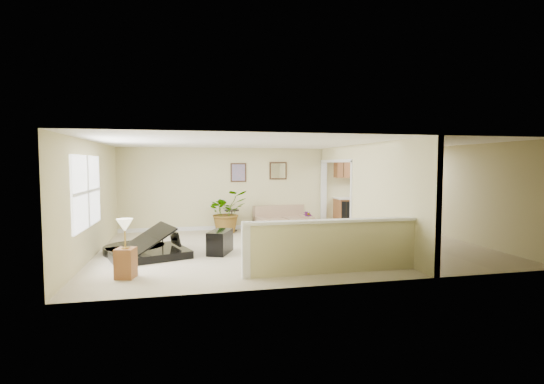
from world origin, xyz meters
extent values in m
plane|color=tan|center=(0.00, 0.00, 0.00)|extent=(9.00, 9.00, 0.00)
cube|color=#C6BC87|center=(0.00, 3.00, 1.25)|extent=(9.00, 0.04, 2.50)
cube|color=#C6BC87|center=(0.00, -3.00, 1.25)|extent=(9.00, 0.04, 2.50)
cube|color=#C6BC87|center=(-4.50, 0.00, 1.25)|extent=(0.04, 6.00, 2.50)
cube|color=#C6BC87|center=(4.50, 0.00, 1.25)|extent=(0.04, 6.00, 2.50)
cube|color=white|center=(0.00, 0.00, 2.50)|extent=(9.00, 6.00, 0.04)
cube|color=gray|center=(3.15, 0.00, 0.00)|extent=(2.70, 6.00, 0.01)
cube|color=#C6BC87|center=(1.80, -1.20, 1.25)|extent=(0.12, 3.60, 2.50)
cube|color=#C6BC87|center=(1.80, 1.77, 2.30)|extent=(0.12, 2.35, 0.40)
cube|color=#C6BC87|center=(0.15, -2.30, 0.47)|extent=(3.30, 0.12, 0.95)
cube|color=silver|center=(0.15, -2.30, 0.96)|extent=(3.40, 0.22, 0.05)
cube|color=silver|center=(-1.50, -2.30, 0.50)|extent=(0.14, 0.14, 1.00)
cube|color=white|center=(-4.49, -0.50, 1.45)|extent=(0.05, 2.15, 1.45)
cube|color=#372214|center=(-0.95, 2.98, 1.75)|extent=(0.48, 0.03, 0.58)
cube|color=#955F7B|center=(-0.95, 2.96, 1.75)|extent=(0.40, 0.01, 0.50)
cube|color=#372214|center=(0.30, 2.98, 1.80)|extent=(0.55, 0.03, 0.55)
cube|color=silver|center=(0.30, 2.96, 1.80)|extent=(0.46, 0.01, 0.46)
cube|color=brown|center=(3.30, 2.70, 0.45)|extent=(2.30, 0.60, 0.90)
cube|color=beige|center=(3.30, 2.70, 0.92)|extent=(2.36, 0.65, 0.04)
cube|color=black|center=(2.50, 2.69, 0.43)|extent=(0.60, 0.60, 0.84)
cube|color=brown|center=(3.30, 2.82, 1.95)|extent=(2.30, 0.35, 0.75)
cube|color=black|center=(-3.34, -0.27, 0.83)|extent=(1.92, 1.79, 0.32)
cylinder|color=black|center=(-3.50, 0.32, 0.83)|extent=(1.34, 1.34, 0.32)
cube|color=silver|center=(-2.41, -0.27, 0.79)|extent=(0.58, 1.09, 0.02)
cube|color=black|center=(-3.45, -0.17, 1.12)|extent=(1.57, 1.58, 0.73)
cube|color=black|center=(-1.79, -0.26, 0.26)|extent=(0.66, 0.86, 0.51)
cube|color=#9E7D64|center=(0.38, 2.55, 0.23)|extent=(1.83, 1.26, 0.47)
cube|color=#9E7D64|center=(0.38, 2.91, 0.71)|extent=(1.68, 0.55, 0.49)
cube|color=#9E7D64|center=(-0.36, 2.55, 0.56)|extent=(0.38, 0.97, 0.18)
cube|color=#9E7D64|center=(1.11, 2.55, 0.56)|extent=(0.38, 0.97, 0.18)
cylinder|color=black|center=(-1.20, 2.65, 0.01)|extent=(0.32, 0.32, 0.03)
cylinder|color=black|center=(-1.20, 2.65, 0.32)|extent=(0.03, 0.03, 0.62)
cylinder|color=black|center=(-1.20, 2.65, 0.63)|extent=(0.44, 0.44, 0.03)
cylinder|color=black|center=(-1.38, 2.37, 0.13)|extent=(0.36, 0.36, 0.25)
imported|color=#174D1C|center=(-1.38, 2.37, 0.63)|extent=(1.39, 1.30, 1.26)
cylinder|color=black|center=(1.10, 2.42, 0.10)|extent=(0.29, 0.29, 0.20)
imported|color=#174D1C|center=(1.10, 2.42, 0.28)|extent=(0.40, 0.40, 0.55)
cube|color=brown|center=(-3.57, -1.86, 0.27)|extent=(0.38, 0.38, 0.53)
cylinder|color=#AF8B3A|center=(-3.57, -1.86, 0.54)|extent=(0.14, 0.14, 0.02)
cylinder|color=#AF8B3A|center=(-3.57, -1.86, 0.72)|extent=(0.03, 0.03, 0.35)
cone|color=#F0EAC4|center=(-3.57, -1.86, 0.94)|extent=(0.28, 0.28, 0.23)
camera|label=1|loc=(-2.48, -9.05, 2.00)|focal=26.00mm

